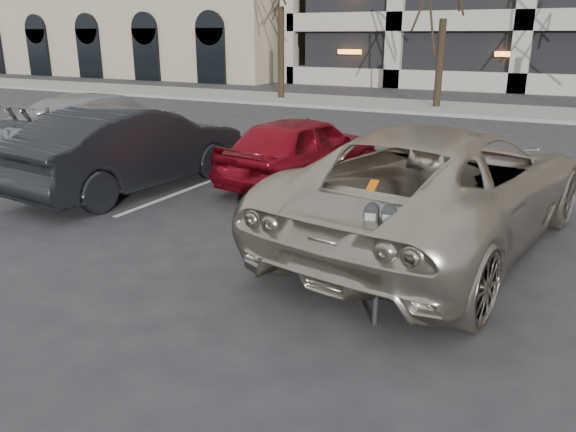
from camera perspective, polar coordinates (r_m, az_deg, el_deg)
name	(u,v)px	position (r m, az deg, el deg)	size (l,w,h in m)	color
ground	(365,257)	(7.56, 7.88, -4.14)	(140.00, 140.00, 0.00)	#28282B
sidewalk	(517,112)	(22.90, 22.21, 9.72)	(80.00, 4.00, 0.12)	gray
stall_lines	(337,200)	(10.06, 4.98, 1.64)	(16.90, 5.20, 0.00)	silver
parking_meter	(379,236)	(5.53, 9.23, -1.97)	(0.33, 0.17, 1.25)	black
suv_silver	(439,186)	(8.02, 15.08, 3.00)	(3.63, 6.36, 1.68)	#BDB4A1
car_red	(302,149)	(11.11, 1.44, 6.83)	(1.61, 3.99, 1.36)	maroon
car_dark	(133,148)	(11.05, -15.49, 6.70)	(1.67, 4.78, 1.57)	black
car_silver	(104,123)	(14.69, -18.21, 8.95)	(2.09, 5.14, 1.49)	#9C9FA3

